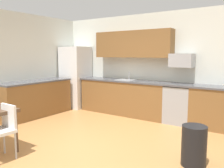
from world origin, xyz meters
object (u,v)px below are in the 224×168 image
at_px(refrigerator, 76,77).
at_px(microwave, 182,60).
at_px(chair_near_table, 3,127).
at_px(trash_bin, 194,146).
at_px(oven_range, 179,104).

relative_size(refrigerator, microwave, 3.44).
relative_size(refrigerator, chair_near_table, 2.19).
distance_m(refrigerator, chair_near_table, 3.75).
bearing_deg(trash_bin, chair_near_table, -150.67).
bearing_deg(chair_near_table, oven_range, 64.52).
relative_size(microwave, chair_near_table, 0.64).
height_order(refrigerator, oven_range, refrigerator).
relative_size(refrigerator, oven_range, 2.04).
bearing_deg(trash_bin, microwave, 112.80).
relative_size(microwave, trash_bin, 0.90).
bearing_deg(microwave, chair_near_table, -114.85).
relative_size(chair_near_table, trash_bin, 1.42).
relative_size(oven_range, microwave, 1.69).
distance_m(microwave, chair_near_table, 4.04).
xyz_separation_m(oven_range, microwave, (0.00, 0.10, 1.03)).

